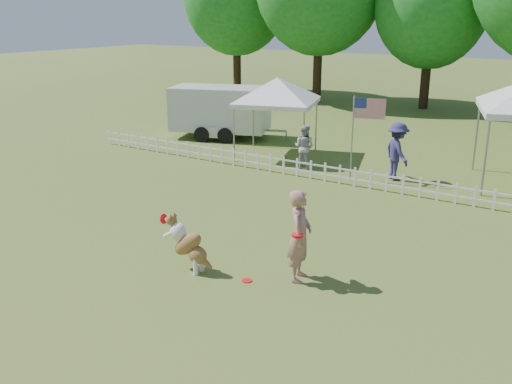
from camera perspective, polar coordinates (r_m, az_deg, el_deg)
ground at (r=11.73m, az=-3.01°, el=-8.09°), size 120.00×120.00×0.00m
picket_fence at (r=17.41m, az=10.60°, el=1.37°), size 22.00×0.08×0.60m
handler at (r=11.13m, az=4.41°, el=-4.37°), size 0.62×0.78×1.85m
dog at (r=11.69m, az=-6.76°, el=-5.21°), size 1.12×0.39×1.15m
frisbee_on_turf at (r=11.39m, az=-0.94°, el=-8.84°), size 0.25×0.25×0.02m
canopy_tent_left at (r=20.79m, az=2.10°, el=7.40°), size 3.38×3.38×2.78m
cargo_trailer at (r=23.98m, az=-3.58°, el=8.00°), size 5.35×3.71×2.16m
flag_pole at (r=17.92m, az=9.59°, el=5.29°), size 1.01×0.38×2.65m
spectator_a at (r=19.25m, az=4.84°, el=4.53°), size 0.74×0.59×1.48m
spectator_b at (r=18.34m, az=13.95°, el=3.95°), size 1.31×1.30×1.82m
tree_far_left at (r=37.19m, az=-1.97°, el=18.29°), size 6.60×6.60×11.00m
tree_center_left at (r=32.37m, az=17.11°, el=16.59°), size 6.00×6.00×9.80m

